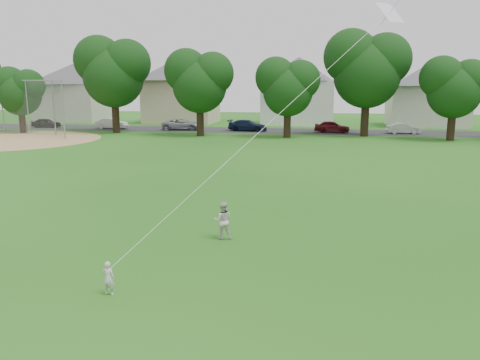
% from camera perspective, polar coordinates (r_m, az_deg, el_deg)
% --- Properties ---
extents(ground, '(160.00, 160.00, 0.00)m').
position_cam_1_polar(ground, '(12.34, -8.79, -12.10)').
color(ground, '#174F12').
rests_on(ground, ground).
extents(street, '(90.00, 7.00, 0.01)m').
position_cam_1_polar(street, '(53.03, 6.36, 5.96)').
color(street, '#2D2D30').
rests_on(street, ground).
extents(dirt_infield, '(18.00, 18.00, 0.02)m').
position_cam_1_polar(dirt_infield, '(49.09, -27.08, 4.37)').
color(dirt_infield, '#9E7F51').
rests_on(dirt_infield, ground).
extents(toddler, '(0.31, 0.20, 0.84)m').
position_cam_1_polar(toddler, '(11.75, -15.76, -11.43)').
color(toddler, silver).
rests_on(toddler, ground).
extents(older_boy, '(0.69, 0.59, 1.23)m').
position_cam_1_polar(older_boy, '(15.22, -2.10, -4.95)').
color(older_boy, beige).
rests_on(older_boy, ground).
extents(kite, '(4.07, 4.41, 12.32)m').
position_cam_1_polar(kite, '(13.59, 4.17, 7.48)').
color(kite, white).
rests_on(kite, ground).
extents(baseball_backstop, '(12.47, 3.71, 5.51)m').
position_cam_1_polar(baseball_backstop, '(52.86, -24.92, 7.96)').
color(baseball_backstop, gray).
rests_on(baseball_backstop, ground).
extents(tree_row, '(83.58, 8.68, 10.73)m').
position_cam_1_polar(tree_row, '(46.82, 9.53, 12.83)').
color(tree_row, black).
rests_on(tree_row, ground).
extents(parked_cars, '(44.98, 2.68, 1.27)m').
position_cam_1_polar(parked_cars, '(53.35, -3.18, 6.71)').
color(parked_cars, black).
rests_on(parked_cars, ground).
extents(house_row, '(77.09, 13.31, 10.42)m').
position_cam_1_polar(house_row, '(62.83, 6.49, 11.35)').
color(house_row, beige).
rests_on(house_row, ground).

